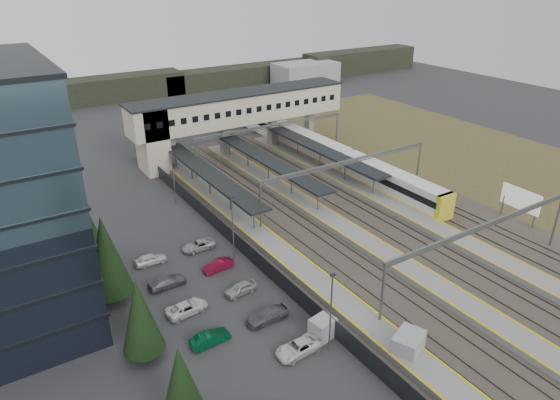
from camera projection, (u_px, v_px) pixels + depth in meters
ground at (342, 280)px, 54.41m from camera, size 220.00×220.00×0.00m
conifer_row at (155, 338)px, 38.70m from camera, size 4.42×49.82×9.50m
car_park at (269, 361)px, 42.41m from camera, size 10.60×44.35×1.29m
lampposts at (274, 262)px, 49.63m from camera, size 0.50×53.25×8.07m
fence at (267, 269)px, 54.64m from camera, size 0.08×90.00×2.00m
relay_cabin_near at (408, 346)px, 43.18m from camera, size 3.51×3.10×2.42m
relay_cabin_far at (323, 328)px, 45.67m from camera, size 2.43×2.14×1.97m
rail_corridor at (375, 236)px, 62.66m from camera, size 34.00×90.00×0.92m
canopies at (268, 161)px, 76.78m from camera, size 23.10×30.00×3.28m
footbridge at (227, 113)px, 86.87m from camera, size 40.40×6.40×11.20m
gantries at (407, 196)px, 60.01m from camera, size 28.40×62.28×7.17m
train at (311, 145)px, 89.07m from camera, size 2.96×61.94×3.73m
billboard at (520, 200)px, 65.49m from camera, size 0.27×5.67×4.76m
scrub_east at (541, 179)px, 80.14m from camera, size 34.00×120.00×0.06m
treeline_far at (196, 81)px, 135.22m from camera, size 170.00×19.00×7.00m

